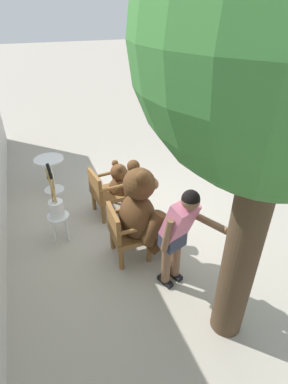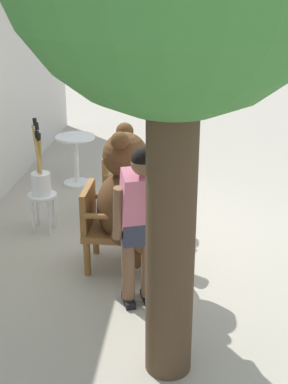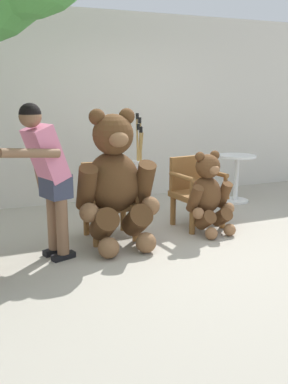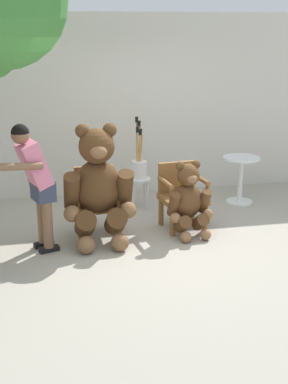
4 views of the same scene
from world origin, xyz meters
TOP-DOWN VIEW (x-y plane):
  - ground_plane at (0.00, 0.00)m, footprint 60.00×60.00m
  - wooden_chair_left at (-0.57, 0.62)m, footprint 0.56×0.53m
  - wooden_chair_right at (0.57, 0.62)m, footprint 0.62×0.58m
  - teddy_bear_large at (-0.57, 0.36)m, footprint 0.89×0.83m
  - teddy_bear_small at (0.58, 0.33)m, footprint 0.59×0.58m
  - person_visitor at (-1.32, 0.19)m, footprint 0.70×0.64m
  - white_stool at (0.17, 1.48)m, footprint 0.34×0.34m
  - brush_bucket at (0.17, 1.48)m, footprint 0.22×0.22m
  - round_side_table at (1.72, 1.41)m, footprint 0.56×0.56m

SIDE VIEW (x-z plane):
  - ground_plane at x=0.00m, z-range 0.00..0.00m
  - white_stool at x=0.17m, z-range 0.13..0.59m
  - round_side_table at x=1.72m, z-range 0.09..0.81m
  - wooden_chair_left at x=-0.57m, z-range 0.03..0.89m
  - wooden_chair_right at x=0.57m, z-range 0.03..0.89m
  - teddy_bear_small at x=0.58m, z-range -0.01..0.97m
  - brush_bucket at x=0.17m, z-range 0.20..1.11m
  - teddy_bear_large at x=-0.57m, z-range -0.02..1.47m
  - person_visitor at x=-1.32m, z-range 0.14..1.70m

